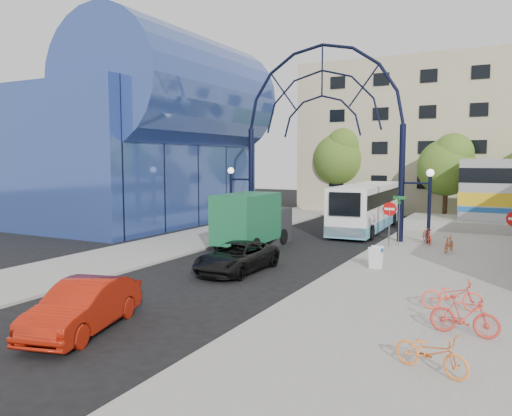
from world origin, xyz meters
The scene contains 20 objects.
ground centered at (0.00, 0.00, 0.00)m, with size 120.00×120.00×0.00m, color black.
sidewalk_east centered at (8.00, 4.00, 0.06)m, with size 8.00×56.00×0.12m, color gray.
plaza_west centered at (-6.50, 6.00, 0.06)m, with size 5.00×50.00×0.12m, color gray.
gateway_arch centered at (0.00, 14.00, 8.56)m, with size 13.64×0.44×12.10m.
stop_sign centered at (4.80, 12.00, 1.99)m, with size 0.80×0.07×2.50m.
street_name_sign centered at (5.20, 12.60, 2.13)m, with size 0.70×0.70×2.80m.
sandwich_board centered at (5.60, 5.98, 0.74)m, with size 0.55×0.61×0.99m.
transit_hall centered at (-15.30, 15.00, 6.70)m, with size 16.50×18.00×14.50m.
apartment_block centered at (2.00, 34.97, 7.00)m, with size 20.00×12.10×14.00m.
tree_north_a centered at (6.12, 25.93, 4.61)m, with size 4.48×4.48×7.00m.
tree_north_b centered at (-3.88, 29.93, 5.27)m, with size 5.12×5.12×8.00m.
city_bus centered at (1.72, 18.64, 1.68)m, with size 3.18×11.83×3.22m.
green_truck centered at (-2.06, 8.77, 1.54)m, with size 2.49×6.17×3.09m.
black_suv centered at (0.19, 3.00, 0.66)m, with size 2.19×4.75×1.32m, color black.
red_sedan centered at (0.09, -5.71, 0.73)m, with size 1.55×4.45×1.47m, color #A31A0A.
bike_near_a centered at (6.55, 14.00, 0.62)m, with size 0.66×1.89×0.99m, color #D8462B.
bike_near_b centered at (7.99, 11.65, 0.57)m, with size 0.42×1.50×0.90m, color #CB5728.
bike_far_a centered at (9.33, 1.00, 0.61)m, with size 0.66×1.88×0.99m, color #FF4E33.
bike_far_b centered at (9.90, -1.34, 0.67)m, with size 0.52×1.84×1.11m, color red.
bike_far_c centered at (9.47, -4.27, 0.59)m, with size 0.62×1.78×0.94m, color orange.
Camera 1 is at (11.03, -15.81, 4.95)m, focal length 35.00 mm.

